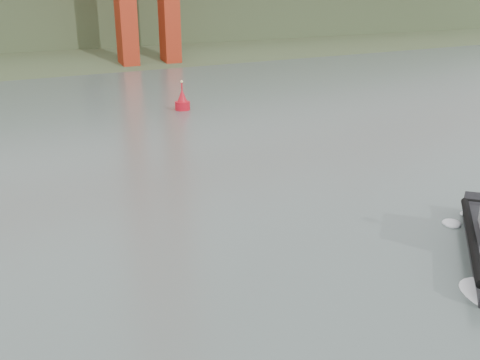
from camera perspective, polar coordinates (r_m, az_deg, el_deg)
The scene contains 2 objects.
ground at distance 25.31m, azimuth 9.29°, elevation -10.99°, with size 400.00×400.00×0.00m, color #53625D.
nav_buoy at distance 61.52m, azimuth -6.17°, elevation 8.30°, with size 1.70×1.70×3.54m.
Camera 1 is at (-14.57, -16.33, 12.72)m, focal length 40.00 mm.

